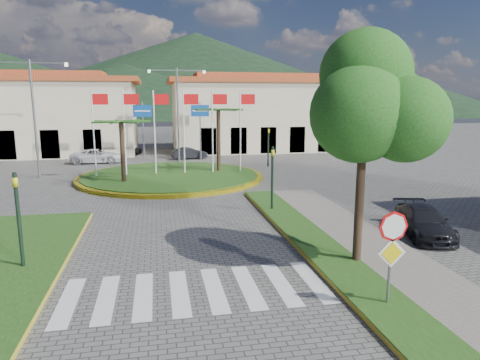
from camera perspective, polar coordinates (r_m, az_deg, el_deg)
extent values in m
cube|color=gray|center=(12.86, 23.39, -14.69)|extent=(4.00, 28.00, 0.15)
cube|color=#204413|center=(12.25, 18.58, -15.57)|extent=(1.60, 28.00, 0.18)
cube|color=silver|center=(12.71, -6.22, -14.48)|extent=(8.00, 3.00, 0.01)
cylinder|color=yellow|center=(29.95, -9.20, 0.42)|extent=(12.70, 12.70, 0.24)
cylinder|color=#204413|center=(29.95, -9.20, 0.48)|extent=(12.00, 12.00, 0.30)
cylinder|color=black|center=(27.76, -15.38, 3.35)|extent=(0.28, 0.28, 4.05)
cylinder|color=black|center=(30.93, -2.87, 5.03)|extent=(0.28, 0.28, 4.68)
cylinder|color=silver|center=(30.35, -18.91, 5.61)|extent=(0.10, 0.10, 6.00)
cube|color=red|center=(30.18, -18.14, 10.19)|extent=(1.00, 0.03, 0.70)
cylinder|color=silver|center=(30.14, -15.13, 5.78)|extent=(0.10, 0.10, 6.00)
cube|color=red|center=(30.01, -14.29, 10.39)|extent=(1.00, 0.03, 0.70)
cylinder|color=silver|center=(30.06, -11.31, 5.93)|extent=(0.10, 0.10, 6.00)
cube|color=red|center=(29.97, -10.41, 10.54)|extent=(1.00, 0.03, 0.70)
cylinder|color=silver|center=(30.12, -7.48, 6.06)|extent=(0.10, 0.10, 6.00)
cube|color=red|center=(30.07, -6.53, 10.65)|extent=(1.00, 0.03, 0.70)
cylinder|color=silver|center=(30.31, -3.69, 6.15)|extent=(0.10, 0.10, 6.00)
cube|color=red|center=(30.29, -2.69, 10.70)|extent=(1.00, 0.03, 0.70)
cylinder|color=silver|center=(30.63, 0.05, 6.22)|extent=(0.10, 0.10, 6.00)
cube|color=red|center=(30.65, 1.07, 10.71)|extent=(1.00, 0.03, 0.70)
cylinder|color=slate|center=(11.85, 19.34, -10.44)|extent=(0.07, 0.07, 2.50)
cylinder|color=red|center=(11.49, 19.78, -5.85)|extent=(0.80, 0.03, 0.80)
cube|color=yellow|center=(11.70, 19.58, -9.16)|extent=(0.78, 0.03, 0.78)
cylinder|color=black|center=(14.37, 15.65, -2.57)|extent=(0.28, 0.28, 4.40)
ellipsoid|color=#194C14|center=(14.01, 16.28, 9.47)|extent=(3.60, 3.60, 3.20)
cylinder|color=black|center=(15.11, -27.36, -5.09)|extent=(0.12, 0.12, 3.20)
imported|color=#C6C512|center=(14.89, -27.69, -1.38)|extent=(0.15, 0.18, 0.90)
cylinder|color=black|center=(20.55, 4.32, 0.03)|extent=(0.12, 0.12, 3.20)
imported|color=#C6C512|center=(20.39, 4.36, 2.79)|extent=(0.15, 0.18, 0.90)
cylinder|color=black|center=(34.84, 3.79, 4.43)|extent=(0.12, 0.12, 3.20)
imported|color=#C6C512|center=(34.74, 3.81, 6.07)|extent=(0.18, 0.15, 0.90)
cylinder|color=slate|center=(38.59, -12.77, 6.29)|extent=(0.12, 0.12, 5.20)
cube|color=#0E47A2|center=(38.44, -12.88, 8.96)|extent=(1.60, 0.05, 1.00)
cylinder|color=slate|center=(38.77, -5.32, 6.53)|extent=(0.12, 0.12, 5.20)
cube|color=#0E47A2|center=(38.62, -5.35, 9.19)|extent=(1.60, 0.05, 1.00)
cylinder|color=slate|center=(37.54, -8.27, 8.47)|extent=(0.16, 0.16, 8.00)
cube|color=slate|center=(37.55, -10.31, 14.21)|extent=(2.40, 0.08, 0.08)
cube|color=slate|center=(37.67, -6.55, 14.30)|extent=(2.40, 0.08, 0.08)
cylinder|color=slate|center=(32.53, -25.72, 7.20)|extent=(0.16, 0.16, 8.00)
cube|color=slate|center=(32.91, -28.34, 13.66)|extent=(2.40, 0.08, 0.08)
cube|color=slate|center=(32.31, -24.16, 14.07)|extent=(2.40, 0.08, 0.08)
cube|color=beige|center=(47.36, -27.36, 7.23)|extent=(22.00, 9.00, 7.00)
cube|color=#A1401F|center=(47.36, -27.76, 11.76)|extent=(23.32, 9.54, 0.50)
cube|color=#A1401F|center=(47.38, -27.81, 12.36)|extent=(16.50, 4.95, 0.60)
cube|color=beige|center=(46.79, 2.42, 8.38)|extent=(18.00, 9.00, 7.00)
cube|color=#A1401F|center=(46.79, 2.46, 12.98)|extent=(19.08, 9.54, 0.50)
cube|color=#A1401F|center=(46.81, 2.47, 13.59)|extent=(13.50, 4.95, 0.60)
cone|color=black|center=(168.49, -5.80, 13.94)|extent=(180.00, 180.00, 30.00)
cone|color=black|center=(159.17, 15.72, 11.63)|extent=(120.00, 120.00, 18.00)
cone|color=black|center=(137.79, -15.16, 11.44)|extent=(110.00, 110.00, 16.00)
imported|color=silver|center=(38.68, -18.51, 3.04)|extent=(4.35, 2.01, 1.21)
imported|color=black|center=(43.94, -15.12, 4.05)|extent=(3.65, 2.31, 1.16)
imported|color=black|center=(39.54, -6.74, 3.57)|extent=(3.37, 1.71, 1.06)
imported|color=black|center=(18.74, 23.23, -5.12)|extent=(2.53, 4.21, 1.14)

